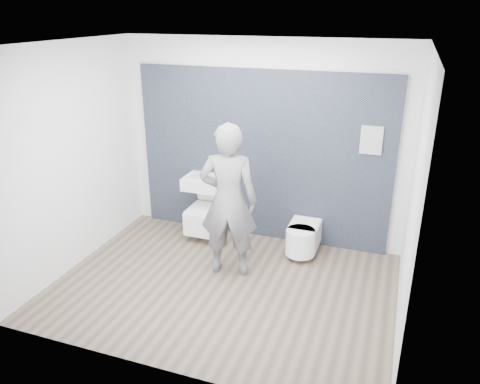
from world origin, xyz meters
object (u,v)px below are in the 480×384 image
(washbasin, at_px, (205,182))
(visitor, at_px, (228,201))
(toilet_square, at_px, (204,217))
(toilet_rounded, at_px, (303,238))

(washbasin, bearing_deg, visitor, -51.47)
(toilet_square, bearing_deg, visitor, -49.22)
(toilet_square, xyz_separation_m, visitor, (0.69, -0.80, 0.66))
(toilet_square, distance_m, visitor, 1.25)
(washbasin, distance_m, visitor, 1.12)
(toilet_square, height_order, visitor, visitor)
(washbasin, distance_m, toilet_square, 0.51)
(toilet_square, distance_m, toilet_rounded, 1.47)
(toilet_square, relative_size, toilet_rounded, 1.13)
(washbasin, relative_size, visitor, 0.30)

